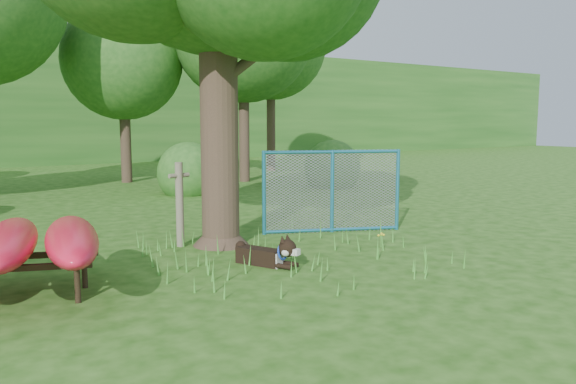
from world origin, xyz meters
TOP-DOWN VIEW (x-y plane):
  - ground at (0.00, 0.00)m, footprint 80.00×80.00m
  - wooden_post at (-0.96, 2.72)m, footprint 0.39×0.15m
  - husky_dog at (-0.40, 0.79)m, footprint 0.62×1.07m
  - fence_section at (1.91, 2.24)m, footprint 2.48×1.13m
  - wildflower_clump at (1.79, 0.76)m, footprint 0.11×0.10m
  - bg_tree_c at (1.50, 13.00)m, footprint 4.00×4.00m
  - bg_tree_d at (5.00, 11.00)m, footprint 4.80×4.80m
  - bg_tree_e at (8.00, 14.00)m, footprint 4.60×4.60m
  - shrub_right at (6.50, 8.00)m, footprint 1.80×1.80m
  - shrub_mid at (2.00, 9.00)m, footprint 1.80×1.80m
  - wooded_hillside at (0.00, 28.00)m, footprint 80.00×12.00m

SIDE VIEW (x-z plane):
  - ground at x=0.00m, z-range 0.00..0.00m
  - shrub_right at x=6.50m, z-range -0.90..0.90m
  - shrub_mid at x=2.00m, z-range -0.90..0.90m
  - husky_dog at x=-0.40m, z-range -0.07..0.43m
  - wildflower_clump at x=1.79m, z-range 0.07..0.32m
  - wooden_post at x=-0.96m, z-range 0.04..1.46m
  - fence_section at x=1.91m, z-range -0.52..2.08m
  - wooded_hillside at x=0.00m, z-range 0.00..6.00m
  - bg_tree_c at x=1.50m, z-range 1.05..7.17m
  - bg_tree_d at x=5.00m, z-range 1.33..8.83m
  - bg_tree_e at x=8.00m, z-range 1.46..9.01m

